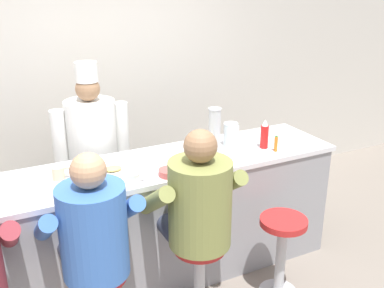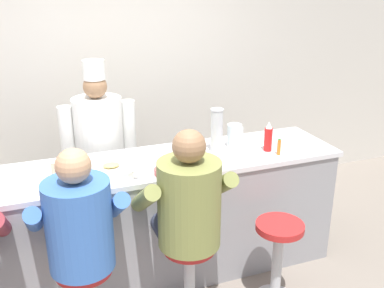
% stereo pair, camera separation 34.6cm
% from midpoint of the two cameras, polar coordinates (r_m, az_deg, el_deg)
% --- Properties ---
extents(wall_back, '(10.00, 0.06, 2.70)m').
position_cam_midpoint_polar(wall_back, '(4.67, -14.45, 7.22)').
color(wall_back, beige).
rests_on(wall_back, ground_plane).
extents(diner_counter, '(3.18, 0.71, 1.02)m').
position_cam_midpoint_polar(diner_counter, '(3.70, -8.26, -9.97)').
color(diner_counter, gray).
rests_on(diner_counter, ground_plane).
extents(ketchup_bottle_red, '(0.07, 0.07, 0.25)m').
position_cam_midpoint_polar(ketchup_bottle_red, '(3.75, 6.61, 1.13)').
color(ketchup_bottle_red, red).
rests_on(ketchup_bottle_red, diner_counter).
extents(mustard_bottle_yellow, '(0.07, 0.07, 0.22)m').
position_cam_midpoint_polar(mustard_bottle_yellow, '(3.51, -2.11, -0.41)').
color(mustard_bottle_yellow, yellow).
rests_on(mustard_bottle_yellow, diner_counter).
extents(hot_sauce_bottle_orange, '(0.03, 0.03, 0.13)m').
position_cam_midpoint_polar(hot_sauce_bottle_orange, '(3.71, 8.01, -0.03)').
color(hot_sauce_bottle_orange, orange).
rests_on(hot_sauce_bottle_orange, diner_counter).
extents(water_pitcher_clear, '(0.14, 0.12, 0.20)m').
position_cam_midpoint_polar(water_pitcher_clear, '(3.79, 2.34, 1.18)').
color(water_pitcher_clear, silver).
rests_on(water_pitcher_clear, diner_counter).
extents(breakfast_plate, '(0.27, 0.27, 0.05)m').
position_cam_midpoint_polar(breakfast_plate, '(3.37, -12.87, -3.42)').
color(breakfast_plate, white).
rests_on(breakfast_plate, diner_counter).
extents(cereal_bowl, '(0.16, 0.16, 0.05)m').
position_cam_midpoint_polar(cereal_bowl, '(3.26, -5.92, -3.67)').
color(cereal_bowl, '#B24C47').
rests_on(cereal_bowl, diner_counter).
extents(coffee_mug_tan, '(0.14, 0.09, 0.09)m').
position_cam_midpoint_polar(coffee_mug_tan, '(3.37, -19.40, -3.56)').
color(coffee_mug_tan, beige).
rests_on(coffee_mug_tan, diner_counter).
extents(coffee_mug_white, '(0.14, 0.10, 0.08)m').
position_cam_midpoint_polar(coffee_mug_white, '(3.17, -10.61, -4.35)').
color(coffee_mug_white, white).
rests_on(coffee_mug_white, diner_counter).
extents(cup_stack_steel, '(0.11, 0.11, 0.36)m').
position_cam_midpoint_polar(cup_stack_steel, '(3.65, 0.18, 1.79)').
color(cup_stack_steel, '#B7BABF').
rests_on(cup_stack_steel, diner_counter).
extents(napkin_dispenser_chrome, '(0.13, 0.08, 0.12)m').
position_cam_midpoint_polar(napkin_dispenser_chrome, '(3.35, -2.93, -2.22)').
color(napkin_dispenser_chrome, silver).
rests_on(napkin_dispenser_chrome, diner_counter).
extents(diner_seated_blue, '(0.62, 0.61, 1.46)m').
position_cam_midpoint_polar(diner_seated_blue, '(2.86, -15.98, -11.26)').
color(diner_seated_blue, '#B2B5BA').
rests_on(diner_seated_blue, ground_plane).
extents(diner_seated_olive, '(0.64, 0.63, 1.49)m').
position_cam_midpoint_polar(diner_seated_olive, '(3.02, -2.61, -8.21)').
color(diner_seated_olive, '#B2B5BA').
rests_on(diner_seated_olive, ground_plane).
extents(empty_stool_round, '(0.36, 0.36, 0.68)m').
position_cam_midpoint_polar(empty_stool_round, '(3.55, 8.55, -12.58)').
color(empty_stool_round, '#B2B5BA').
rests_on(empty_stool_round, ground_plane).
extents(cook_in_whites_near, '(0.67, 0.43, 1.72)m').
position_cam_midpoint_polar(cook_in_whites_near, '(4.06, -14.89, -0.81)').
color(cook_in_whites_near, '#232328').
rests_on(cook_in_whites_near, ground_plane).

